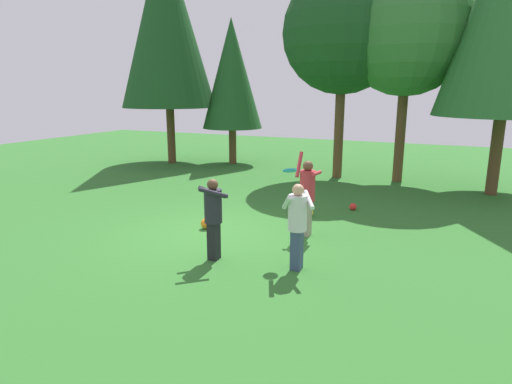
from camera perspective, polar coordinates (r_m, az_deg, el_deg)
ground_plane at (r=10.11m, az=-5.99°, el=-5.43°), size 40.00×40.00×0.00m
person_thrower at (r=9.72m, az=6.73°, el=0.07°), size 0.49×0.60×1.89m
person_catcher at (r=7.87m, az=5.45°, el=-3.65°), size 0.69×0.70×1.61m
person_bystander at (r=8.34m, az=-5.63°, el=-2.69°), size 0.72×0.70×1.60m
frisbee at (r=8.39m, az=4.44°, el=2.82°), size 0.36×0.36×0.13m
ball_orange at (r=10.42m, az=-6.53°, el=-4.11°), size 0.27×0.27×0.27m
ball_red at (r=12.23m, az=12.59°, el=-1.89°), size 0.20×0.20×0.20m
ball_yellow at (r=11.44m, az=7.01°, el=-2.70°), size 0.20×0.20×0.20m
tree_right at (r=16.31m, az=19.29°, el=19.09°), size 4.22×4.22×7.21m
tree_left at (r=19.30m, az=-3.19°, el=15.14°), size 2.59×2.59×6.19m
tree_center at (r=16.56m, az=11.34°, el=19.76°), size 4.29×4.29×7.33m
tree_far_left at (r=20.00m, az=-11.71°, el=21.12°), size 4.04×4.04×9.66m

